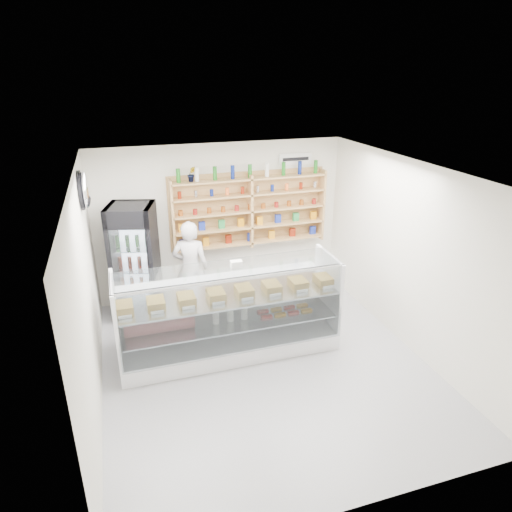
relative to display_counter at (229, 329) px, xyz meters
name	(u,v)px	position (x,y,z in m)	size (l,w,h in m)	color
room	(265,276)	(0.39, -0.48, 1.02)	(5.00, 5.00, 5.00)	#A0A0A5
display_counter	(229,329)	(0.00, 0.00, 0.00)	(3.21, 0.96, 1.40)	white
shop_worker	(191,268)	(-0.32, 1.34, 0.46)	(0.61, 0.40, 1.67)	silver
drinks_cooler	(136,263)	(-1.20, 1.49, 0.62)	(0.87, 0.85, 1.98)	black
wall_shelving	(250,211)	(0.89, 1.86, 1.22)	(2.84, 0.28, 1.33)	tan
potted_plant	(192,174)	(-0.13, 1.86, 1.95)	(0.14, 0.12, 0.26)	#1E6626
security_mirror	(85,190)	(-1.78, 0.72, 2.07)	(0.15, 0.50, 0.50)	silver
wall_sign	(295,159)	(1.79, 1.99, 2.07)	(0.62, 0.03, 0.20)	white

